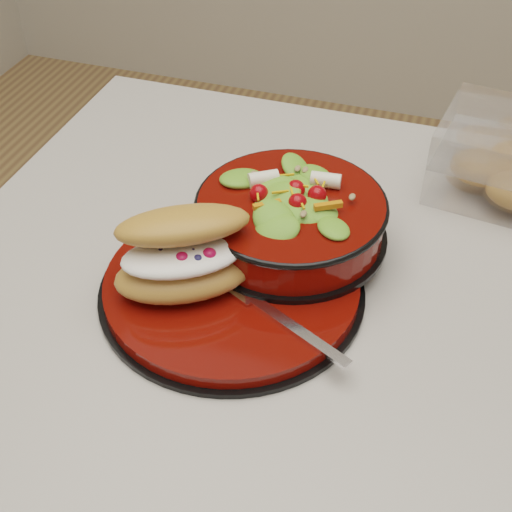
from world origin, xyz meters
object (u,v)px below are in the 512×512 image
(dinner_plate, at_px, (232,286))
(salad_bowl, at_px, (291,213))
(fork, at_px, (280,318))
(croissant, at_px, (184,254))

(dinner_plate, distance_m, salad_bowl, 0.10)
(salad_bowl, distance_m, fork, 0.13)
(dinner_plate, bearing_deg, fork, -31.92)
(fork, bearing_deg, salad_bowl, 38.02)
(salad_bowl, xyz_separation_m, croissant, (-0.08, -0.11, 0.01))
(croissant, bearing_deg, dinner_plate, -3.68)
(dinner_plate, height_order, croissant, croissant)
(salad_bowl, relative_size, fork, 1.43)
(dinner_plate, xyz_separation_m, croissant, (-0.04, -0.02, 0.05))
(dinner_plate, bearing_deg, croissant, -153.55)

